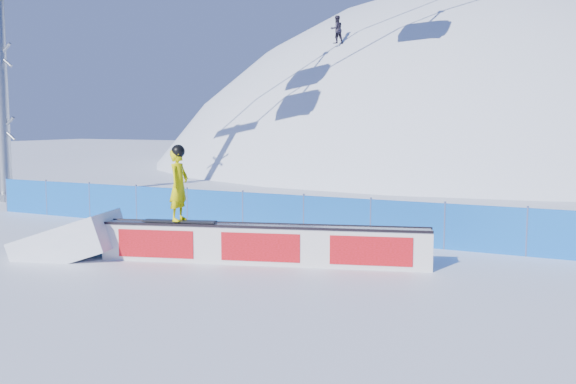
% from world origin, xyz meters
% --- Properties ---
extents(ground, '(160.00, 160.00, 0.00)m').
position_xyz_m(ground, '(0.00, 0.00, 0.00)').
color(ground, white).
rests_on(ground, ground).
extents(snow_hill, '(64.00, 64.00, 64.00)m').
position_xyz_m(snow_hill, '(0.00, 42.00, -18.00)').
color(snow_hill, silver).
rests_on(snow_hill, ground).
extents(safety_fence, '(22.05, 0.05, 1.30)m').
position_xyz_m(safety_fence, '(0.00, 4.50, 0.60)').
color(safety_fence, blue).
rests_on(safety_fence, ground).
extents(rail_box, '(7.57, 2.70, 0.93)m').
position_xyz_m(rail_box, '(1.57, 0.96, 0.46)').
color(rail_box, silver).
rests_on(rail_box, ground).
extents(snow_ramp, '(2.84, 2.21, 1.56)m').
position_xyz_m(snow_ramp, '(-3.06, -0.41, 0.00)').
color(snow_ramp, white).
rests_on(snow_ramp, ground).
extents(snowboarder, '(1.77, 0.80, 1.83)m').
position_xyz_m(snowboarder, '(-0.35, 0.39, 1.83)').
color(snowboarder, black).
rests_on(snowboarder, rail_box).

